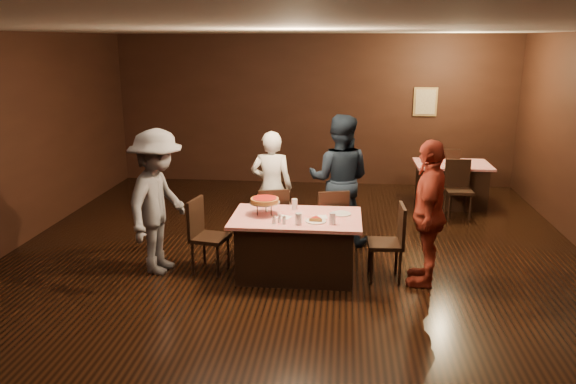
# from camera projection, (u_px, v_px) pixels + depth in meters

# --- Properties ---
(room) EXTENTS (10.00, 10.04, 3.02)m
(room) POSITION_uv_depth(u_px,v_px,m) (290.00, 108.00, 6.37)
(room) COLOR black
(room) RESTS_ON ground
(main_table) EXTENTS (1.60, 1.00, 0.77)m
(main_table) POSITION_uv_depth(u_px,v_px,m) (296.00, 246.00, 7.03)
(main_table) COLOR red
(main_table) RESTS_ON ground
(back_table) EXTENTS (1.30, 0.90, 0.77)m
(back_table) POSITION_uv_depth(u_px,v_px,m) (451.00, 184.00, 10.01)
(back_table) COLOR #B10B13
(back_table) RESTS_ON ground
(chair_far_left) EXTENTS (0.51, 0.51, 0.95)m
(chair_far_left) POSITION_uv_depth(u_px,v_px,m) (272.00, 220.00, 7.77)
(chair_far_left) COLOR black
(chair_far_left) RESTS_ON ground
(chair_far_right) EXTENTS (0.51, 0.51, 0.95)m
(chair_far_right) POSITION_uv_depth(u_px,v_px,m) (330.00, 221.00, 7.69)
(chair_far_right) COLOR black
(chair_far_right) RESTS_ON ground
(chair_end_left) EXTENTS (0.49, 0.49, 0.95)m
(chair_end_left) POSITION_uv_depth(u_px,v_px,m) (210.00, 236.00, 7.11)
(chair_end_left) COLOR black
(chair_end_left) RESTS_ON ground
(chair_end_right) EXTENTS (0.44, 0.44, 0.95)m
(chair_end_right) POSITION_uv_depth(u_px,v_px,m) (385.00, 242.00, 6.90)
(chair_end_right) COLOR black
(chair_end_right) RESTS_ON ground
(chair_back_near) EXTENTS (0.43, 0.43, 0.95)m
(chair_back_near) POSITION_uv_depth(u_px,v_px,m) (459.00, 190.00, 9.32)
(chair_back_near) COLOR black
(chair_back_near) RESTS_ON ground
(chair_back_far) EXTENTS (0.42, 0.42, 0.95)m
(chair_back_far) POSITION_uv_depth(u_px,v_px,m) (446.00, 172.00, 10.56)
(chair_back_far) COLOR black
(chair_back_far) RESTS_ON ground
(diner_white_jacket) EXTENTS (0.61, 0.41, 1.65)m
(diner_white_jacket) POSITION_uv_depth(u_px,v_px,m) (272.00, 188.00, 8.07)
(diner_white_jacket) COLOR white
(diner_white_jacket) RESTS_ON ground
(diner_navy_hoodie) EXTENTS (1.00, 0.83, 1.88)m
(diner_navy_hoodie) POSITION_uv_depth(u_px,v_px,m) (339.00, 180.00, 8.05)
(diner_navy_hoodie) COLOR black
(diner_navy_hoodie) RESTS_ON ground
(diner_grey_knit) EXTENTS (0.87, 1.28, 1.84)m
(diner_grey_knit) POSITION_uv_depth(u_px,v_px,m) (158.00, 202.00, 7.03)
(diner_grey_knit) COLOR slate
(diner_grey_knit) RESTS_ON ground
(diner_red_shirt) EXTENTS (0.62, 1.10, 1.78)m
(diner_red_shirt) POSITION_uv_depth(u_px,v_px,m) (429.00, 213.00, 6.67)
(diner_red_shirt) COLOR #9B3021
(diner_red_shirt) RESTS_ON ground
(pizza_stand) EXTENTS (0.38, 0.38, 0.22)m
(pizza_stand) POSITION_uv_depth(u_px,v_px,m) (265.00, 200.00, 6.97)
(pizza_stand) COLOR black
(pizza_stand) RESTS_ON main_table
(plate_with_slice) EXTENTS (0.25, 0.25, 0.06)m
(plate_with_slice) POSITION_uv_depth(u_px,v_px,m) (316.00, 220.00, 6.73)
(plate_with_slice) COLOR white
(plate_with_slice) RESTS_ON main_table
(plate_empty) EXTENTS (0.25, 0.25, 0.01)m
(plate_empty) POSITION_uv_depth(u_px,v_px,m) (341.00, 214.00, 7.02)
(plate_empty) COLOR white
(plate_empty) RESTS_ON main_table
(glass_front_left) EXTENTS (0.08, 0.08, 0.14)m
(glass_front_left) POSITION_uv_depth(u_px,v_px,m) (298.00, 219.00, 6.62)
(glass_front_left) COLOR silver
(glass_front_left) RESTS_ON main_table
(glass_front_right) EXTENTS (0.08, 0.08, 0.14)m
(glass_front_right) POSITION_uv_depth(u_px,v_px,m) (332.00, 218.00, 6.63)
(glass_front_right) COLOR silver
(glass_front_right) RESTS_ON main_table
(glass_back) EXTENTS (0.08, 0.08, 0.14)m
(glass_back) POSITION_uv_depth(u_px,v_px,m) (295.00, 204.00, 7.20)
(glass_back) COLOR silver
(glass_back) RESTS_ON main_table
(condiments) EXTENTS (0.17, 0.10, 0.09)m
(condiments) POSITION_uv_depth(u_px,v_px,m) (279.00, 219.00, 6.66)
(condiments) COLOR silver
(condiments) RESTS_ON main_table
(napkin_center) EXTENTS (0.19, 0.19, 0.01)m
(napkin_center) POSITION_uv_depth(u_px,v_px,m) (321.00, 217.00, 6.90)
(napkin_center) COLOR white
(napkin_center) RESTS_ON main_table
(napkin_left) EXTENTS (0.21, 0.21, 0.01)m
(napkin_left) POSITION_uv_depth(u_px,v_px,m) (284.00, 217.00, 6.90)
(napkin_left) COLOR white
(napkin_left) RESTS_ON main_table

